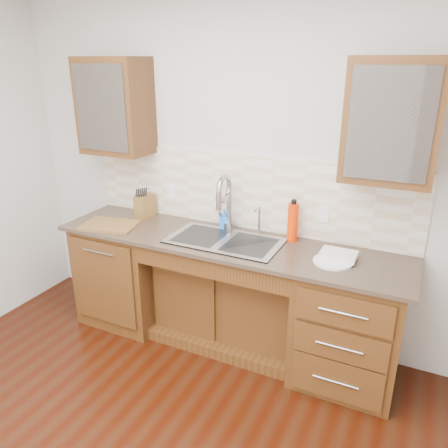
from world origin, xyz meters
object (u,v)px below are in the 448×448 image
at_px(knife_block, 145,206).
at_px(water_bottle, 293,222).
at_px(cutting_board, 110,225).
at_px(plate, 333,262).
at_px(soap_bottle, 224,219).

bearing_deg(knife_block, water_bottle, 7.56).
bearing_deg(cutting_board, plate, 3.11).
distance_m(soap_bottle, plate, 0.96).
height_order(water_bottle, plate, water_bottle).
bearing_deg(plate, soap_bottle, 164.50).
height_order(soap_bottle, knife_block, knife_block).
distance_m(water_bottle, plate, 0.46).
height_order(plate, knife_block, knife_block).
height_order(soap_bottle, plate, soap_bottle).
height_order(plate, cutting_board, cutting_board).
xyz_separation_m(soap_bottle, water_bottle, (0.56, -0.01, 0.06)).
relative_size(water_bottle, cutting_board, 0.67).
bearing_deg(water_bottle, cutting_board, -166.41).
bearing_deg(water_bottle, plate, -34.51).
distance_m(plate, knife_block, 1.67).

